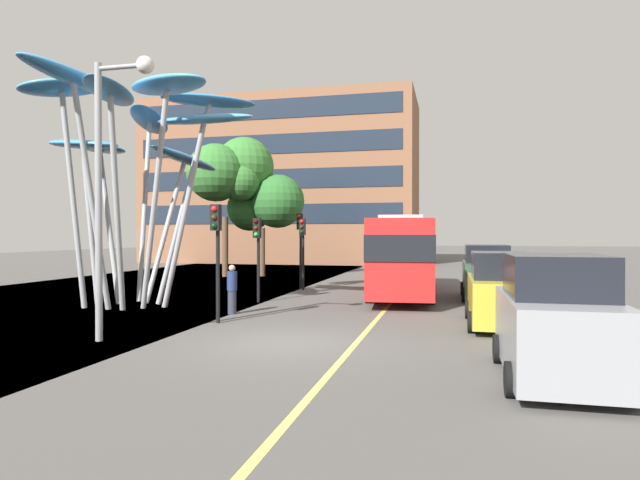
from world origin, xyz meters
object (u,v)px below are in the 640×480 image
(red_bus, at_px, (401,252))
(leaf_sculpture, at_px, (138,128))
(traffic_light_island_mid, at_px, (303,238))
(car_parked_far, at_px, (486,274))
(street_lamp, at_px, (111,160))
(car_parked_near, at_px, (556,322))
(traffic_light_kerb_far, at_px, (257,241))
(traffic_light_kerb_near, at_px, (216,237))
(car_parked_mid, at_px, (500,292))
(pedestrian, at_px, (232,289))
(traffic_light_opposite, at_px, (300,234))

(red_bus, bearing_deg, leaf_sculpture, -147.93)
(red_bus, xyz_separation_m, traffic_light_island_mid, (-4.88, 1.04, 0.60))
(car_parked_far, bearing_deg, street_lamp, -130.05)
(leaf_sculpture, height_order, traffic_light_island_mid, leaf_sculpture)
(car_parked_near, bearing_deg, car_parked_far, 91.92)
(traffic_light_kerb_far, distance_m, street_lamp, 8.64)
(traffic_light_kerb_near, relative_size, car_parked_far, 0.85)
(car_parked_mid, bearing_deg, pedestrian, 177.15)
(pedestrian, bearing_deg, street_lamp, -101.84)
(red_bus, height_order, car_parked_far, red_bus)
(red_bus, xyz_separation_m, car_parked_near, (4.10, -13.74, -0.84))
(traffic_light_opposite, height_order, car_parked_far, traffic_light_opposite)
(traffic_light_kerb_near, height_order, car_parked_near, traffic_light_kerb_near)
(traffic_light_kerb_near, distance_m, street_lamp, 4.03)
(car_parked_mid, height_order, car_parked_far, car_parked_far)
(traffic_light_kerb_near, bearing_deg, car_parked_near, -27.04)
(traffic_light_kerb_near, bearing_deg, car_parked_far, 45.17)
(traffic_light_kerb_far, distance_m, pedestrian, 3.54)
(traffic_light_kerb_near, relative_size, car_parked_mid, 0.86)
(traffic_light_kerb_near, xyz_separation_m, street_lamp, (-1.41, -3.22, 1.97))
(red_bus, distance_m, leaf_sculpture, 12.22)
(traffic_light_kerb_far, bearing_deg, leaf_sculpture, -156.15)
(traffic_light_island_mid, height_order, car_parked_near, traffic_light_island_mid)
(leaf_sculpture, relative_size, traffic_light_kerb_near, 2.71)
(traffic_light_island_mid, xyz_separation_m, car_parked_near, (8.98, -14.78, -1.44))
(traffic_light_island_mid, xyz_separation_m, car_parked_far, (8.54, -1.75, -1.46))
(red_bus, relative_size, traffic_light_island_mid, 3.28)
(leaf_sculpture, height_order, traffic_light_kerb_near, leaf_sculpture)
(leaf_sculpture, bearing_deg, street_lamp, -63.00)
(leaf_sculpture, distance_m, street_lamp, 7.60)
(traffic_light_kerb_far, bearing_deg, car_parked_mid, -21.74)
(red_bus, relative_size, traffic_light_kerb_near, 3.14)
(leaf_sculpture, distance_m, car_parked_mid, 14.45)
(leaf_sculpture, xyz_separation_m, traffic_light_island_mid, (4.62, 6.99, -4.28))
(street_lamp, bearing_deg, car_parked_near, -7.25)
(traffic_light_island_mid, relative_size, street_lamp, 0.49)
(traffic_light_kerb_near, bearing_deg, traffic_light_opposite, 92.00)
(traffic_light_kerb_far, height_order, car_parked_far, traffic_light_kerb_far)
(traffic_light_kerb_near, height_order, pedestrian, traffic_light_kerb_near)
(traffic_light_kerb_near, height_order, traffic_light_opposite, traffic_light_opposite)
(traffic_light_island_mid, height_order, pedestrian, traffic_light_island_mid)
(leaf_sculpture, height_order, car_parked_far, leaf_sculpture)
(traffic_light_island_mid, xyz_separation_m, car_parked_mid, (8.51, -8.72, -1.51))
(leaf_sculpture, bearing_deg, pedestrian, -16.46)
(traffic_light_island_mid, relative_size, car_parked_mid, 0.82)
(traffic_light_kerb_near, xyz_separation_m, car_parked_mid, (8.41, 1.53, -1.61))
(traffic_light_opposite, xyz_separation_m, car_parked_mid, (8.79, -9.27, -1.70))
(car_parked_mid, xyz_separation_m, street_lamp, (-9.82, -4.75, 3.59))
(car_parked_near, distance_m, pedestrian, 11.27)
(red_bus, height_order, car_parked_mid, red_bus)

